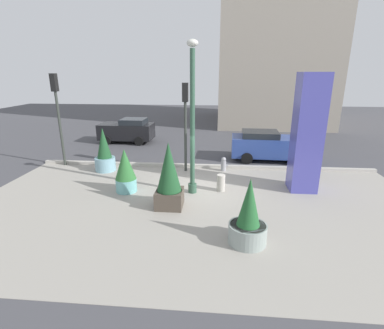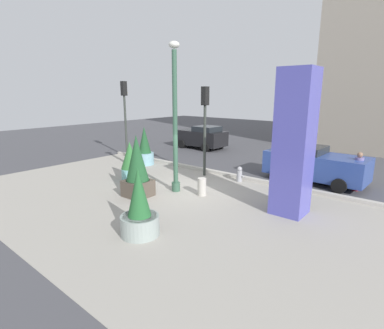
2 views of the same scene
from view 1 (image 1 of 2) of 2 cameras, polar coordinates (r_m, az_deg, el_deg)
The scene contains 16 objects.
ground_plane at distance 16.87m, azimuth 2.38°, elevation 0.38°, with size 60.00×60.00×0.00m, color #47474C.
plaza_pavement at distance 11.29m, azimuth 0.86°, elevation -8.66°, with size 18.00×10.00×0.02m, color #9E998E.
curb_strip at distance 16.01m, azimuth 2.22°, elevation -0.28°, with size 18.00×0.24×0.16m, color #B7B2A8.
lamp_post at distance 11.91m, azimuth 0.08°, elevation 7.96°, with size 0.44×0.44×6.16m.
art_pillar_blue at distance 13.26m, azimuth 21.52°, elevation 5.52°, with size 1.12×1.12×4.99m, color #4C4CAD.
potted_plant_near_left at distance 12.84m, azimuth -12.85°, elevation -1.20°, with size 0.90×0.90×1.91m.
potted_plant_near_right at distance 9.04m, azimuth 10.90°, elevation -10.49°, with size 1.16×1.16×2.10m.
potted_plant_curbside at distance 11.03m, azimuth -4.51°, elevation -2.45°, with size 1.02×1.02×2.57m.
potted_plant_by_pillar at distance 15.89m, azimuth -16.70°, elevation 2.11°, with size 1.05×1.05×2.28m.
fire_hydrant at distance 15.43m, azimuth 6.18°, elevation 0.07°, with size 0.36×0.26×0.75m.
concrete_bollard at distance 12.83m, azimuth 5.65°, elevation -3.60°, with size 0.36×0.36×0.75m, color #B2ADA3.
traffic_light_far_side at distance 14.76m, azimuth -1.30°, elevation 10.01°, with size 0.28×0.42×4.49m.
traffic_light_corner at distance 17.27m, azimuth -24.75°, elevation 10.36°, with size 0.28×0.42×4.92m.
car_intersection at distance 17.71m, azimuth 14.97°, elevation 3.60°, with size 4.65×2.24×1.72m.
car_curb_west at distance 22.10m, azimuth -12.46°, elevation 6.51°, with size 3.90×2.16×1.75m.
pedestrian_crossing at distance 18.01m, azimuth 21.11°, elevation 3.46°, with size 0.39×0.39×1.71m.
Camera 1 is at (0.73, -12.09, 5.01)m, focal length 27.39 mm.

